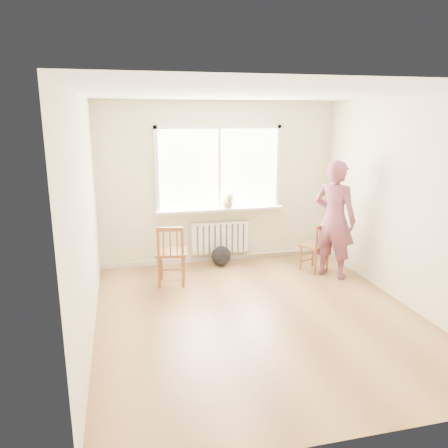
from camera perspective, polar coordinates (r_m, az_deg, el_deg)
floor at (r=5.66m, az=4.51°, el=-11.79°), size 4.50×4.50×0.00m
ceiling at (r=5.10m, az=5.11°, el=16.66°), size 4.50×4.50×0.00m
back_wall at (r=7.35m, az=-0.69°, el=5.33°), size 4.00×0.01×2.70m
window at (r=7.29m, az=-0.66°, el=7.73°), size 2.12×0.05×1.42m
windowsill at (r=7.32m, az=-0.49°, el=1.95°), size 2.15×0.22×0.04m
radiator at (r=7.46m, az=-0.52°, el=-1.71°), size 1.00×0.12×0.55m
heating_pipe at (r=7.95m, az=8.27°, el=-3.56°), size 1.40×0.04×0.04m
baseboard at (r=7.65m, az=-0.64°, el=-4.44°), size 4.00×0.03×0.08m
chair_left at (r=6.48m, az=-6.91°, el=-4.03°), size 0.52×0.50×0.92m
chair_right at (r=7.17m, az=12.03°, el=-2.99°), size 0.52×0.51×0.80m
person at (r=6.88m, az=14.23°, el=0.56°), size 0.75×0.79×1.82m
cat at (r=7.23m, az=0.44°, el=2.96°), size 0.22×0.45×0.30m
backpack at (r=7.34m, az=-0.37°, el=-4.20°), size 0.36×0.28×0.34m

